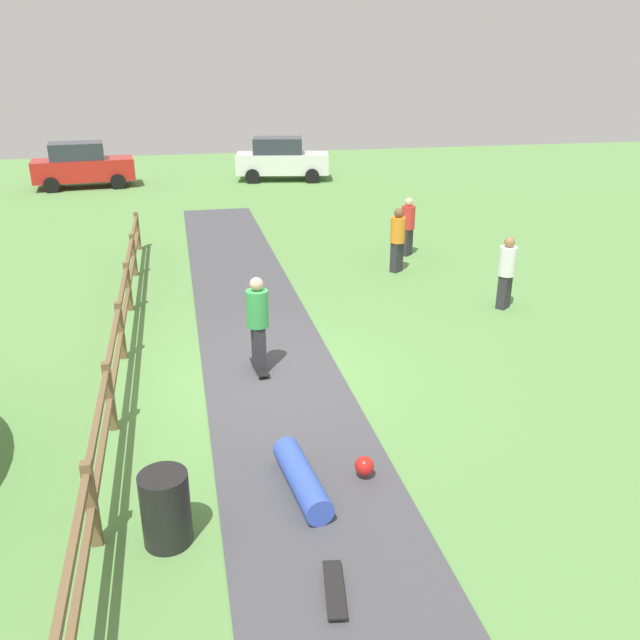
% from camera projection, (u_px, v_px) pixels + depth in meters
% --- Properties ---
extents(ground_plane, '(60.00, 60.00, 0.00)m').
position_uv_depth(ground_plane, '(272.00, 374.00, 11.47)').
color(ground_plane, '#60934C').
extents(asphalt_path, '(2.40, 28.00, 0.02)m').
position_uv_depth(asphalt_path, '(272.00, 374.00, 11.47)').
color(asphalt_path, '#47474C').
rests_on(asphalt_path, ground_plane).
extents(wooden_fence, '(0.12, 18.12, 1.10)m').
position_uv_depth(wooden_fence, '(115.00, 353.00, 10.70)').
color(wooden_fence, brown).
rests_on(wooden_fence, ground_plane).
extents(trash_bin, '(0.56, 0.56, 0.90)m').
position_uv_depth(trash_bin, '(166.00, 509.00, 7.33)').
color(trash_bin, black).
rests_on(trash_bin, ground_plane).
extents(skater_riding, '(0.41, 0.81, 1.74)m').
position_uv_depth(skater_riding, '(258.00, 320.00, 11.21)').
color(skater_riding, black).
rests_on(skater_riding, asphalt_path).
extents(skater_fallen, '(1.25, 1.52, 0.36)m').
position_uv_depth(skater_fallen, '(307.00, 477.00, 8.30)').
color(skater_fallen, blue).
rests_on(skater_fallen, asphalt_path).
extents(skateboard_loose, '(0.32, 0.82, 0.08)m').
position_uv_depth(skateboard_loose, '(335.00, 589.00, 6.69)').
color(skateboard_loose, black).
rests_on(skateboard_loose, asphalt_path).
extents(bystander_white, '(0.53, 0.53, 1.64)m').
position_uv_depth(bystander_white, '(507.00, 270.00, 14.24)').
color(bystander_white, '#2D2D33').
rests_on(bystander_white, ground_plane).
extents(bystander_red, '(0.54, 0.54, 1.64)m').
position_uv_depth(bystander_red, '(408.00, 224.00, 18.20)').
color(bystander_red, '#2D2D33').
rests_on(bystander_red, ground_plane).
extents(bystander_orange, '(0.53, 0.53, 1.68)m').
position_uv_depth(bystander_orange, '(398.00, 237.00, 16.75)').
color(bystander_orange, '#2D2D33').
rests_on(bystander_orange, ground_plane).
extents(parked_car_red, '(4.36, 2.35, 1.92)m').
position_uv_depth(parked_car_red, '(82.00, 165.00, 28.12)').
color(parked_car_red, red).
rests_on(parked_car_red, ground_plane).
extents(parked_car_white, '(4.44, 2.58, 1.92)m').
position_uv_depth(parked_car_white, '(281.00, 159.00, 29.88)').
color(parked_car_white, silver).
rests_on(parked_car_white, ground_plane).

